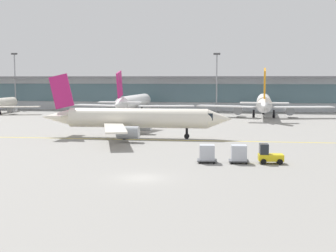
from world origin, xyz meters
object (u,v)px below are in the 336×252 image
gate_airplane_2 (264,103)px  apron_light_mast_1 (217,80)px  taxiing_regional_jet (136,119)px  apron_light_mast_0 (15,79)px  gate_airplane_1 (134,102)px  baggage_tug (269,155)px  cargo_dolly_lead (239,153)px  cargo_dolly_trailing (207,153)px

gate_airplane_2 → apron_light_mast_1: bearing=43.4°
taxiing_regional_jet → apron_light_mast_0: (-49.49, 59.50, 5.92)m
apron_light_mast_1 → gate_airplane_1: bearing=-147.7°
taxiing_regional_jet → baggage_tug: 27.13m
gate_airplane_2 → taxiing_regional_jet: 47.78m
baggage_tug → gate_airplane_2: bearing=83.3°
baggage_tug → apron_light_mast_0: apron_light_mast_0 is taller
gate_airplane_2 → apron_light_mast_0: size_ratio=2.07×
apron_light_mast_0 → apron_light_mast_1: size_ratio=1.04×
gate_airplane_2 → baggage_tug: gate_airplane_2 is taller
taxiing_regional_jet → cargo_dolly_lead: taxiing_regional_jet is taller
gate_airplane_1 → baggage_tug: (29.61, -63.36, -2.33)m
gate_airplane_1 → cargo_dolly_lead: (26.47, -63.64, -2.17)m
cargo_dolly_trailing → apron_light_mast_1: 76.72m
gate_airplane_1 → apron_light_mast_0: size_ratio=1.98×
gate_airplane_2 → apron_light_mast_0: apron_light_mast_0 is taller
gate_airplane_2 → taxiing_regional_jet: size_ratio=1.14×
gate_airplane_2 → cargo_dolly_lead: bearing=177.3°
cargo_dolly_trailing → apron_light_mast_0: size_ratio=0.14×
gate_airplane_1 → cargo_dolly_trailing: 68.03m
cargo_dolly_trailing → apron_light_mast_0: apron_light_mast_0 is taller
apron_light_mast_0 → gate_airplane_2: bearing=-13.2°
gate_airplane_2 → cargo_dolly_lead: 62.93m
cargo_dolly_lead → apron_light_mast_1: bearing=90.1°
gate_airplane_2 → cargo_dolly_trailing: gate_airplane_2 is taller
baggage_tug → cargo_dolly_trailing: 6.52m
gate_airplane_2 → taxiing_regional_jet: gate_airplane_2 is taller
baggage_tug → cargo_dolly_lead: bearing=180.0°
apron_light_mast_0 → gate_airplane_1: bearing=-21.7°
cargo_dolly_trailing → apron_light_mast_0: (-61.94, 79.39, 7.80)m
gate_airplane_1 → apron_light_mast_1: (19.47, 12.32, 5.30)m
baggage_tug → gate_airplane_1: bearing=109.9°
baggage_tug → cargo_dolly_trailing: baggage_tug is taller
baggage_tug → cargo_dolly_trailing: (-6.50, -0.58, 0.16)m
apron_light_mast_0 → apron_light_mast_1: bearing=-3.1°
gate_airplane_1 → taxiing_regional_jet: gate_airplane_1 is taller
cargo_dolly_lead → cargo_dolly_trailing: (-3.36, -0.30, 0.00)m
cargo_dolly_trailing → taxiing_regional_jet: bearing=116.9°
gate_airplane_1 → taxiing_regional_jet: (10.67, -44.04, -0.29)m
cargo_dolly_trailing → apron_light_mast_1: bearing=87.6°
gate_airplane_2 → cargo_dolly_trailing: 63.57m
gate_airplane_1 → baggage_tug: 69.98m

